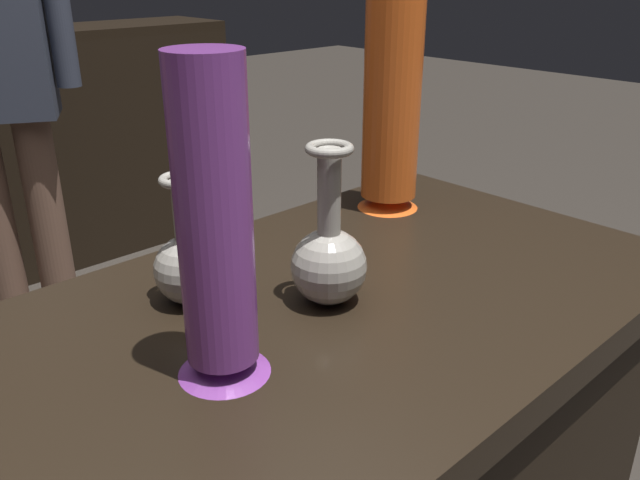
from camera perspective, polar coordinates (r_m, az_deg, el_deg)
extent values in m
cube|color=black|center=(0.92, -0.88, -7.41)|extent=(1.20, 0.64, 0.05)
sphere|color=gray|center=(0.91, 0.89, -2.40)|extent=(0.11, 0.11, 0.11)
cylinder|color=gray|center=(0.87, 0.93, 4.01)|extent=(0.03, 0.03, 0.12)
torus|color=gray|center=(0.85, 0.96, 7.97)|extent=(0.06, 0.06, 0.01)
cone|color=#7A388E|center=(0.79, -8.38, -10.61)|extent=(0.11, 0.11, 0.02)
cylinder|color=#7A388E|center=(0.70, -9.25, 2.04)|extent=(0.08, 0.08, 0.35)
cone|color=#E55B1E|center=(1.29, 5.94, 3.43)|extent=(0.12, 0.12, 0.03)
cylinder|color=#E55B1E|center=(1.23, 6.31, 11.97)|extent=(0.11, 0.11, 0.36)
sphere|color=gray|center=(0.93, -11.42, -2.56)|extent=(0.10, 0.10, 0.10)
cylinder|color=gray|center=(0.90, -11.86, 2.43)|extent=(0.03, 0.03, 0.09)
torus|color=gray|center=(0.88, -12.10, 5.20)|extent=(0.06, 0.06, 0.01)
cone|color=#7A388E|center=(3.04, -23.90, 16.80)|extent=(0.10, 0.10, 0.02)
cylinder|color=brown|center=(2.26, -22.41, -0.27)|extent=(0.11, 0.11, 0.82)
cylinder|color=brown|center=(2.28, -26.11, -0.66)|extent=(0.11, 0.11, 0.82)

